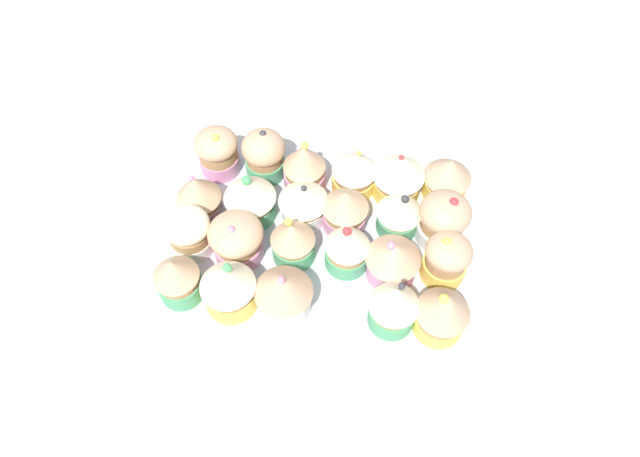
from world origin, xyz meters
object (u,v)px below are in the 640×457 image
object	(u,v)px
cupcake_7	(293,241)
cupcake_22	(447,177)
baking_tray	(320,244)
cupcake_1	(228,286)
cupcake_8	(348,245)
cupcake_15	(399,212)
cupcake_19	(304,167)
cupcake_12	(250,196)
cupcake_11	(199,196)
cupcake_9	(393,259)
cupcake_17	(218,151)
cupcake_13	(303,201)
cupcake_18	(264,154)
cupcake_6	(237,239)
cupcake_16	(443,219)
cupcake_20	(354,171)
cupcake_3	(394,305)
cupcake_2	(283,291)
cupcake_21	(399,175)
cupcake_4	(443,312)
cupcake_0	(177,278)
cupcake_5	(189,231)
cupcake_10	(446,259)
cupcake_14	(345,209)

from	to	relation	value
cupcake_7	cupcake_22	distance (cm)	21.91
baking_tray	cupcake_1	xyz separation A→B (cm)	(-9.22, -9.61, 4.60)
cupcake_8	cupcake_15	distance (cm)	8.30
cupcake_19	cupcake_12	bearing A→B (deg)	-137.89
cupcake_11	cupcake_9	bearing A→B (deg)	-13.33
cupcake_7	cupcake_15	bearing A→B (deg)	24.96
cupcake_1	cupcake_22	xyz separation A→B (cm)	(24.54, 19.29, -0.53)
cupcake_19	cupcake_17	bearing A→B (deg)	173.24
cupcake_13	cupcake_15	size ratio (longest dim) A/B	1.02
cupcake_18	baking_tray	bearing A→B (deg)	-49.05
cupcake_6	cupcake_18	world-z (taller)	cupcake_18
cupcake_11	cupcake_12	xyz separation A→B (cm)	(6.40, 0.66, 0.08)
cupcake_16	cupcake_20	world-z (taller)	cupcake_16
baking_tray	cupcake_3	world-z (taller)	cupcake_3
cupcake_2	cupcake_9	xyz separation A→B (cm)	(12.02, 5.93, -0.51)
cupcake_3	cupcake_21	world-z (taller)	cupcake_3
cupcake_7	cupcake_20	xyz separation A→B (cm)	(6.29, 11.58, -0.04)
baking_tray	cupcake_1	world-z (taller)	cupcake_1
cupcake_4	cupcake_6	xyz separation A→B (cm)	(-24.56, 6.67, -0.63)
cupcake_0	cupcake_8	distance (cm)	20.06
cupcake_15	cupcake_18	size ratio (longest dim) A/B	0.91
cupcake_16	cupcake_22	distance (cm)	6.92
cupcake_3	cupcake_5	world-z (taller)	cupcake_3
cupcake_15	cupcake_22	world-z (taller)	cupcake_15
cupcake_8	cupcake_20	xyz separation A→B (cm)	(-0.27, 11.70, -0.57)
cupcake_1	cupcake_9	bearing A→B (deg)	18.62
cupcake_10	cupcake_18	xyz separation A→B (cm)	(-23.97, 12.68, 0.25)
cupcake_3	cupcake_22	distance (cm)	20.13
cupcake_7	cupcake_8	world-z (taller)	cupcake_8
cupcake_18	cupcake_5	bearing A→B (deg)	-118.54
baking_tray	cupcake_10	size ratio (longest dim) A/B	5.85
cupcake_11	cupcake_13	size ratio (longest dim) A/B	1.05
cupcake_5	cupcake_18	bearing A→B (deg)	61.46
cupcake_14	cupcake_12	bearing A→B (deg)	179.32
baking_tray	cupcake_8	distance (cm)	6.33
cupcake_13	cupcake_16	bearing A→B (deg)	-2.03
cupcake_0	cupcake_14	xyz separation A→B (cm)	(18.11, 12.03, -0.07)
cupcake_22	cupcake_2	bearing A→B (deg)	-133.78
cupcake_6	cupcake_7	bearing A→B (deg)	4.71
cupcake_2	cupcake_22	xyz separation A→B (cm)	(18.26, 19.05, -0.51)
cupcake_8	cupcake_20	distance (cm)	11.71
cupcake_19	cupcake_21	world-z (taller)	cupcake_19
cupcake_3	cupcake_0	bearing A→B (deg)	178.89
baking_tray	cupcake_22	world-z (taller)	cupcake_22
cupcake_9	cupcake_21	distance (cm)	12.27
cupcake_6	cupcake_13	size ratio (longest dim) A/B	0.94
cupcake_7	cupcake_10	world-z (taller)	cupcake_10
cupcake_2	cupcake_3	bearing A→B (deg)	-0.95
cupcake_8	cupcake_13	distance (cm)	8.54
cupcake_3	cupcake_17	size ratio (longest dim) A/B	1.12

